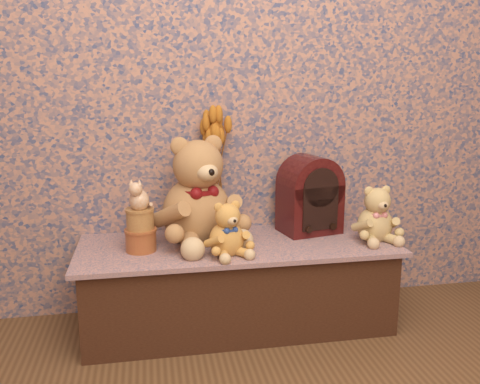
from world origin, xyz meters
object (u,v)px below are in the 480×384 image
object	(u,v)px
teddy_large	(196,185)
cathedral_radio	(310,194)
ceramic_vase	(214,214)
teddy_small	(375,211)
teddy_medium	(227,226)
biscuit_tin_lower	(141,240)
cat_figurine	(139,193)

from	to	relation	value
teddy_large	cathedral_radio	xyz separation A→B (m)	(0.53, 0.04, -0.07)
ceramic_vase	teddy_small	bearing A→B (deg)	-18.45
teddy_medium	cathedral_radio	distance (m)	0.49
teddy_small	cathedral_radio	world-z (taller)	cathedral_radio
teddy_small	ceramic_vase	world-z (taller)	teddy_small
teddy_small	biscuit_tin_lower	distance (m)	1.03
teddy_medium	cat_figurine	size ratio (longest dim) A/B	1.79
teddy_large	teddy_small	world-z (taller)	teddy_large
teddy_small	biscuit_tin_lower	size ratio (longest dim) A/B	2.09
cathedral_radio	ceramic_vase	bearing A→B (deg)	160.07
teddy_small	cathedral_radio	xyz separation A→B (m)	(-0.25, 0.17, 0.05)
teddy_large	teddy_small	bearing A→B (deg)	-28.53
ceramic_vase	cathedral_radio	bearing A→B (deg)	-7.66
cathedral_radio	biscuit_tin_lower	xyz separation A→B (m)	(-0.77, -0.13, -0.13)
cat_figurine	teddy_medium	bearing A→B (deg)	4.21
biscuit_tin_lower	cat_figurine	xyz separation A→B (m)	(0.00, 0.00, 0.20)
teddy_large	cat_figurine	size ratio (longest dim) A/B	3.75
cathedral_radio	teddy_large	bearing A→B (deg)	171.99
teddy_small	biscuit_tin_lower	bearing A→B (deg)	174.77
teddy_medium	ceramic_vase	bearing A→B (deg)	75.54
cathedral_radio	cat_figurine	bearing A→B (deg)	177.64
teddy_large	ceramic_vase	size ratio (longest dim) A/B	2.76
ceramic_vase	cat_figurine	distance (m)	0.41
cathedral_radio	biscuit_tin_lower	distance (m)	0.80
teddy_small	cat_figurine	xyz separation A→B (m)	(-1.02, 0.04, 0.11)
teddy_large	biscuit_tin_lower	size ratio (longest dim) A/B	3.94
cathedral_radio	biscuit_tin_lower	size ratio (longest dim) A/B	2.84
teddy_medium	ceramic_vase	world-z (taller)	teddy_medium
teddy_large	ceramic_vase	world-z (taller)	teddy_large
teddy_large	ceramic_vase	distance (m)	0.21
teddy_large	biscuit_tin_lower	xyz separation A→B (m)	(-0.24, -0.10, -0.20)
biscuit_tin_lower	teddy_medium	bearing A→B (deg)	-16.82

